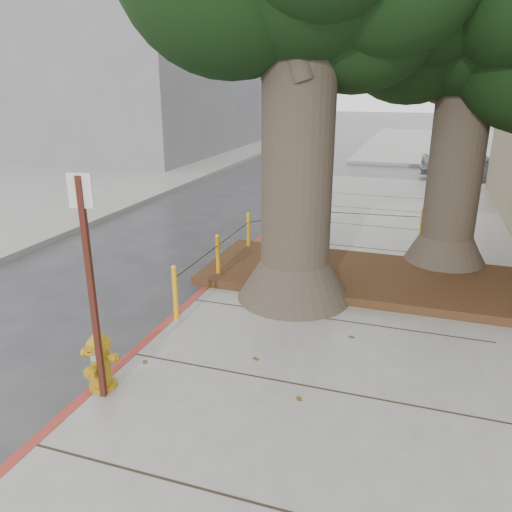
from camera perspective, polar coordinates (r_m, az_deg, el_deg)
The scene contains 13 objects.
ground at distance 6.84m, azimuth 0.99°, elevation -14.84°, with size 140.00×140.00×0.00m, color #28282B.
sidewalk_far at distance 35.87m, azimuth 25.80°, elevation 11.27°, with size 16.00×20.00×0.15m, color slate.
sidewalk_opposite at distance 22.31m, azimuth -26.86°, elevation 7.41°, with size 14.00×60.00×0.15m, color slate.
curb_red at distance 9.50m, azimuth -6.00°, elevation -4.20°, with size 0.14×26.00×0.16m, color maroon.
planter_bed at distance 10.01m, azimuth 12.73°, elevation -2.38°, with size 6.40×2.60×0.16m, color black.
building_far_grey at distance 32.17m, azimuth -13.90°, elevation 22.49°, with size 12.00×16.00×12.00m, color slate.
building_far_white at distance 53.89m, azimuth -2.02°, elevation 23.02°, with size 12.00×18.00×15.00m, color silver.
tree_far at distance 10.84m, azimuth 25.69°, elevation 23.77°, with size 4.50×3.80×7.17m.
bollard_ring at distance 10.60m, azimuth 3.68°, elevation 1.76°, with size 3.79×5.39×0.95m.
fire_hydrant at distance 6.66m, azimuth -17.41°, elevation -11.15°, with size 0.44×0.38×0.84m.
signpost at distance 6.00m, azimuth -18.41°, elevation -2.41°, with size 0.27×0.08×2.77m.
car_silver at distance 23.11m, azimuth 23.23°, elevation 9.78°, with size 1.59×3.96×1.35m, color #9E9EA3.
car_dark at distance 27.89m, azimuth -10.18°, elevation 12.38°, with size 1.93×4.74×1.38m, color black.
Camera 1 is at (1.69, -5.41, 3.82)m, focal length 35.00 mm.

